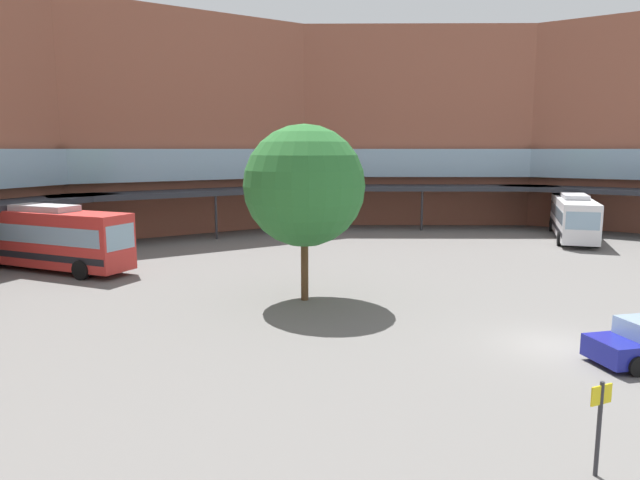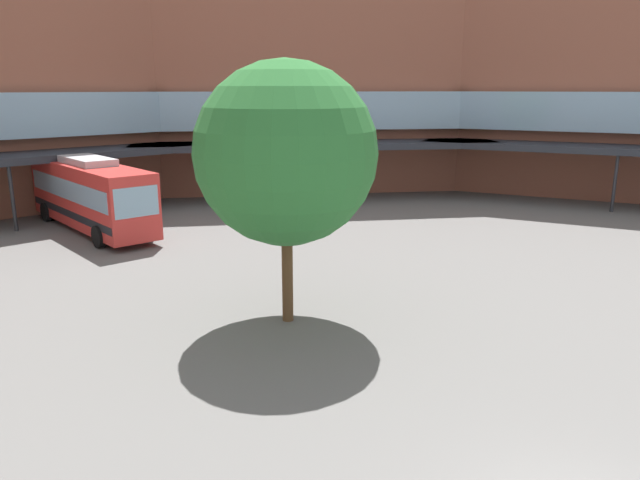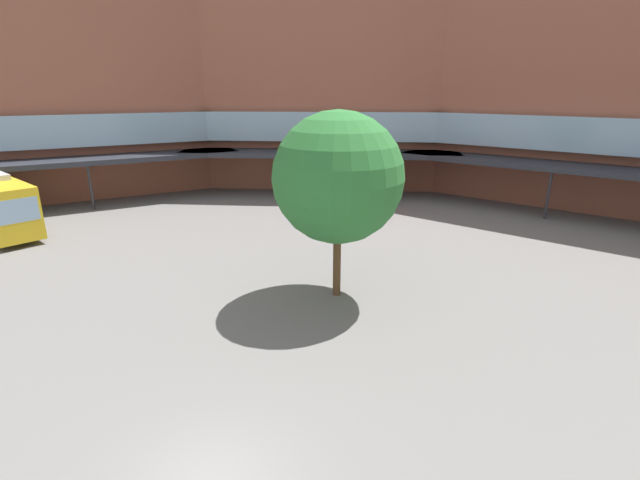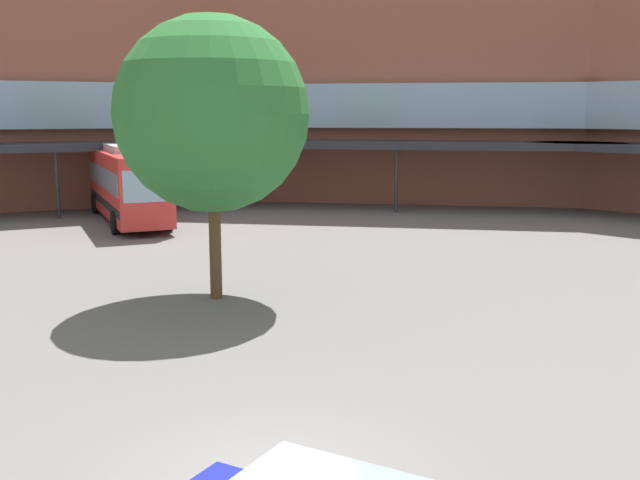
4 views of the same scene
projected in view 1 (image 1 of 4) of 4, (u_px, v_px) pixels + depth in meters
ground_plane at (556, 347)px, 21.40m from camera, size 125.49×125.49×0.00m
station_building at (191, 121)px, 33.17m from camera, size 83.25×52.35×18.57m
bus_0 at (573, 216)px, 46.98m from camera, size 12.21×6.94×3.64m
bus_2 at (47, 237)px, 34.80m from camera, size 5.47×11.78×3.94m
plaza_tree at (304, 186)px, 27.25m from camera, size 5.75×5.75×8.40m
stop_sign_post at (600, 418)px, 12.77m from camera, size 0.56×0.30×2.21m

